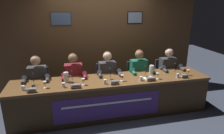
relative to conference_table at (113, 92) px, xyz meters
The scene contains 36 objects.
ground_plane 0.53m from the conference_table, 88.16° to the left, with size 12.00×12.00×0.00m, color #383D4C.
wall_back_panelled 1.70m from the conference_table, 89.88° to the left, with size 5.12×0.14×2.60m.
conference_table is the anchor object (origin of this frame).
chair_far_left 1.60m from the conference_table, 154.62° to the left, with size 0.44×0.44×0.88m.
panelist_far_left 1.53m from the conference_table, 161.37° to the left, with size 0.51×0.48×1.21m.
nameplate_far_left 1.49m from the conference_table, behind, with size 0.17×0.06×0.08m.
juice_glass_far_left 1.29m from the conference_table, behind, with size 0.06×0.06×0.12m.
water_cup_far_left 1.63m from the conference_table, behind, with size 0.06×0.06×0.08m.
microphone_far_left 1.50m from the conference_table, behind, with size 0.06×0.17×0.22m.
chair_left 1.00m from the conference_table, 136.43° to the left, with size 0.44×0.44×0.88m.
panelist_left 0.89m from the conference_table, 145.95° to the left, with size 0.51×0.48×1.21m.
nameplate_left 0.79m from the conference_table, 166.50° to the right, with size 0.18×0.06×0.08m.
juice_glass_left 0.66m from the conference_table, behind, with size 0.06×0.06×0.12m.
water_cup_left 0.97m from the conference_table, behind, with size 0.06×0.06×0.08m.
microphone_left 0.83m from the conference_table, behind, with size 0.06×0.17×0.22m.
chair_center 0.69m from the conference_table, 89.69° to the left, with size 0.44×0.44×0.88m.
panelist_center 0.52m from the conference_table, 89.56° to the left, with size 0.51×0.48×1.21m.
nameplate_center 0.32m from the conference_table, 93.91° to the right, with size 0.16×0.06×0.08m.
juice_glass_center 0.36m from the conference_table, ahead, with size 0.06×0.06×0.12m.
water_cup_center 0.34m from the conference_table, 151.99° to the right, with size 0.06×0.06×0.08m.
microphone_center 0.32m from the conference_table, 102.99° to the left, with size 0.06×0.17×0.22m.
chair_right 1.00m from the conference_table, 43.28° to the left, with size 0.44×0.44×0.88m.
panelist_right 0.89m from the conference_table, 33.78° to the left, with size 0.51×0.48×1.21m.
nameplate_right 0.78m from the conference_table, 12.32° to the right, with size 0.19×0.06×0.08m.
juice_glass_right 0.94m from the conference_table, ahead, with size 0.06×0.06×0.12m.
water_cup_right 0.61m from the conference_table, 10.33° to the right, with size 0.06×0.06×0.08m.
microphone_right 0.77m from the conference_table, ahead, with size 0.06×0.17×0.22m.
chair_far_right 1.61m from the conference_table, 25.27° to the left, with size 0.44×0.44×0.88m.
panelist_far_right 1.54m from the conference_table, 18.54° to the left, with size 0.51×0.48×1.21m.
nameplate_far_right 1.48m from the conference_table, ahead, with size 0.15×0.06×0.08m.
juice_glass_far_right 1.62m from the conference_table, ahead, with size 0.06×0.06×0.12m.
water_cup_far_right 1.34m from the conference_table, ahead, with size 0.06×0.06×0.08m.
microphone_far_right 1.44m from the conference_table, ahead, with size 0.06×0.17×0.22m.
water_pitcher_left_side 0.95m from the conference_table, 168.80° to the left, with size 0.15×0.10×0.21m.
water_pitcher_right_side 0.97m from the conference_table, 13.61° to the left, with size 0.15×0.10×0.21m.
document_stack_right 0.76m from the conference_table, ahead, with size 0.24×0.19×0.01m.
Camera 1 is at (-0.85, -3.59, 2.17)m, focal length 31.95 mm.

